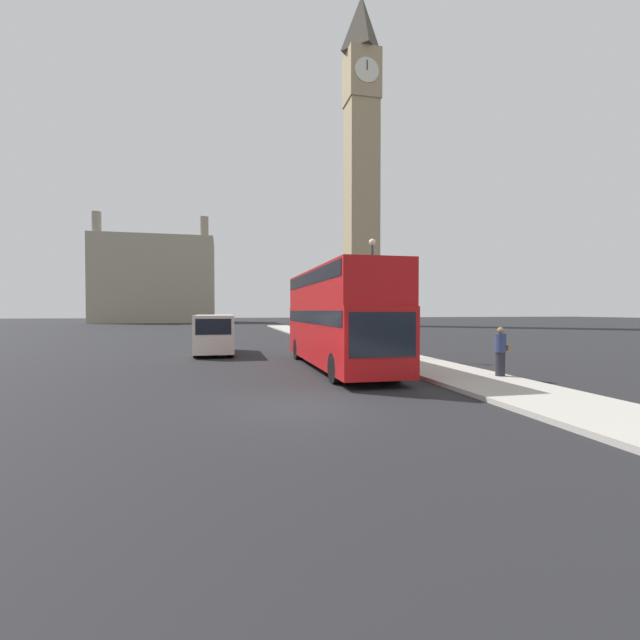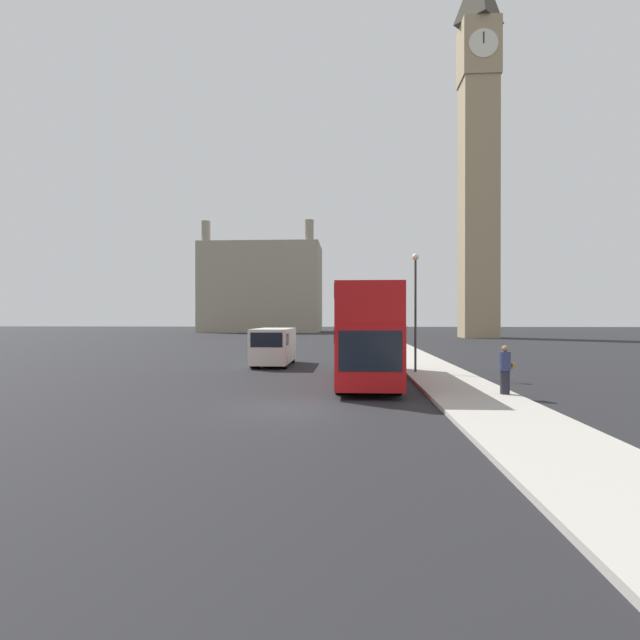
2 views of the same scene
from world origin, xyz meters
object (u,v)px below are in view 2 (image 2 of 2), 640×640
at_px(clock_tower, 478,143).
at_px(white_van, 274,346).
at_px(pedestrian, 505,370).
at_px(street_lamp, 415,295).
at_px(red_double_decker_bus, 365,330).

xyz_separation_m(clock_tower, white_van, (-24.23, -45.38, -28.13)).
xyz_separation_m(white_van, pedestrian, (10.59, -12.11, -0.20)).
distance_m(white_van, street_lamp, 9.88).
distance_m(clock_tower, red_double_decker_bus, 62.35).
relative_size(white_van, pedestrian, 3.14).
bearing_deg(red_double_decker_bus, white_van, 125.77).
bearing_deg(red_double_decker_bus, clock_tower, 70.55).
xyz_separation_m(red_double_decker_bus, street_lamp, (2.75, 3.07, 1.75)).
bearing_deg(street_lamp, pedestrian, -72.79).
relative_size(clock_tower, pedestrian, 31.38).
height_order(white_van, pedestrian, white_van).
distance_m(red_double_decker_bus, white_van, 9.49).
bearing_deg(street_lamp, clock_tower, 72.26).
relative_size(red_double_decker_bus, street_lamp, 1.78).
height_order(clock_tower, red_double_decker_bus, clock_tower).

